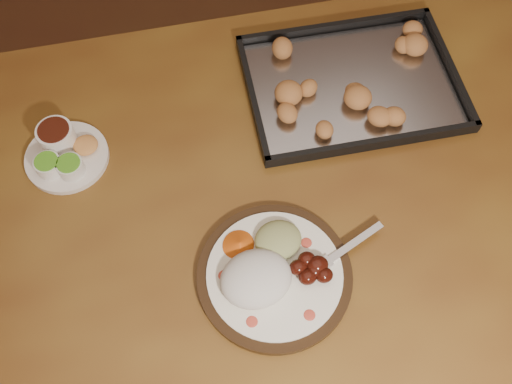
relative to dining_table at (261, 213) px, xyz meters
name	(u,v)px	position (x,y,z in m)	size (l,w,h in m)	color
ground	(267,242)	(0.09, 0.19, -0.65)	(4.00, 4.00, 0.00)	brown
dining_table	(261,213)	(0.00, 0.00, 0.00)	(1.59, 1.06, 0.75)	brown
dinner_plate	(271,272)	(-0.04, -0.16, 0.12)	(0.35, 0.27, 0.06)	black
condiment_saucer	(63,152)	(-0.34, 0.19, 0.12)	(0.16, 0.16, 0.05)	white
baking_tray	(352,83)	(0.26, 0.17, 0.11)	(0.47, 0.37, 0.05)	black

